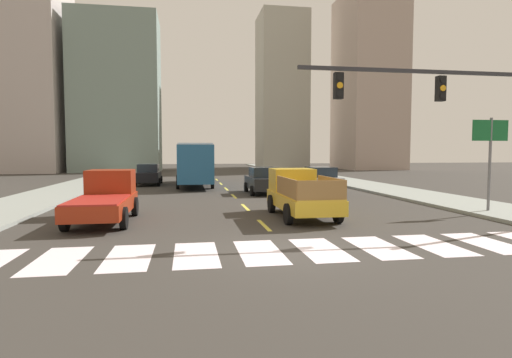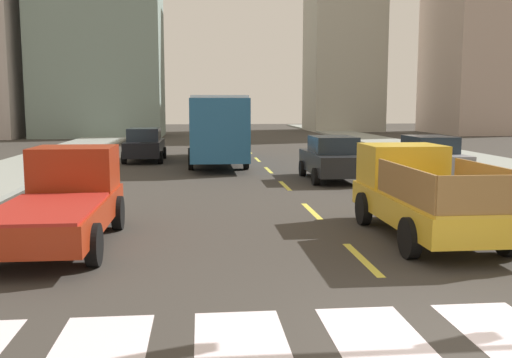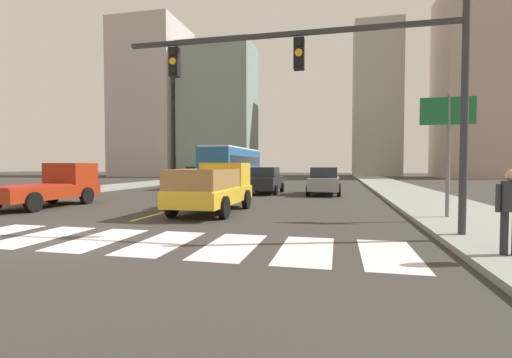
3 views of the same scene
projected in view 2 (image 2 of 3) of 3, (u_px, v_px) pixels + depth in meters
The scene contains 20 objects.
ground_plane at pixel (454, 346), 7.01m from camera, with size 160.00×160.00×0.00m, color #37332E.
sidewalk_left at pixel (5, 174), 23.69m from camera, with size 3.96×110.00×0.15m, color gray.
crosswalk_stripe_3 at pixel (243, 355), 6.76m from camera, with size 1.16×2.82×0.01m, color silver.
crosswalk_stripe_4 at pixel (385, 349), 6.93m from camera, with size 1.16×2.82×0.01m, color silver.
lane_dash_0 at pixel (362, 259), 10.96m from camera, with size 0.16×2.40×0.01m, color #DACD44.
lane_dash_1 at pixel (312, 211), 15.89m from camera, with size 0.16×2.40×0.01m, color #DACD44.
lane_dash_2 at pixel (285, 186), 20.83m from camera, with size 0.16×2.40×0.01m, color #DACD44.
lane_dash_3 at pixel (269, 170), 25.76m from camera, with size 0.16×2.40×0.01m, color #DACD44.
lane_dash_4 at pixel (257, 160), 30.70m from camera, with size 0.16×2.40×0.01m, color #DACD44.
lane_dash_5 at pixel (249, 152), 35.63m from camera, with size 0.16×2.40×0.01m, color #DACD44.
lane_dash_6 at pixel (243, 146), 40.56m from camera, with size 0.16×2.40×0.01m, color #DACD44.
lane_dash_7 at pixel (238, 142), 45.50m from camera, with size 0.16×2.40×0.01m, color #DACD44.
pickup_stakebed at pixel (420, 193), 12.96m from camera, with size 2.18×5.20×1.96m.
pickup_dark at pixel (64, 199), 12.29m from camera, with size 2.18×5.20×1.96m.
city_bus at pixel (216, 124), 28.65m from camera, with size 2.72×10.80×3.32m.
sedan_near_left at pixel (428, 158), 22.47m from camera, with size 2.02×4.40×1.72m.
sedan_far at pixel (145, 145), 29.71m from camera, with size 2.02×4.40×1.72m.
sedan_mid at pixel (332, 158), 22.26m from camera, with size 2.02×4.40×1.72m.
tower_tall_centre at pixel (344, 16), 63.06m from camera, with size 7.63×8.13×25.32m, color #ACA99A.
block_mid_left at pixel (98, 21), 51.60m from camera, with size 11.23×8.06×20.82m, color gray.
Camera 2 is at (-3.07, -6.42, 2.94)m, focal length 40.20 mm.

